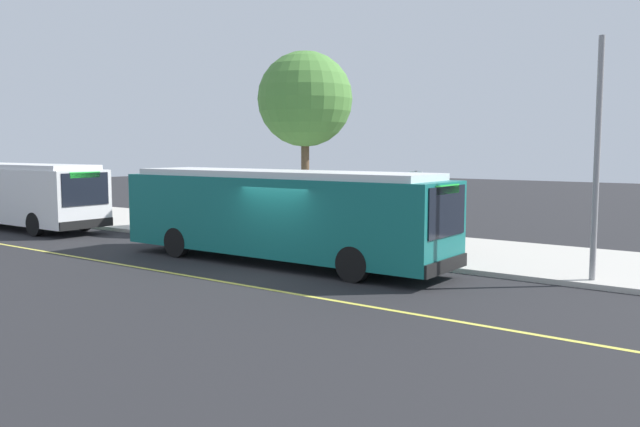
% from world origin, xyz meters
% --- Properties ---
extents(ground_plane, '(120.00, 120.00, 0.00)m').
position_xyz_m(ground_plane, '(0.00, 0.00, 0.00)').
color(ground_plane, '#232326').
extents(sidewalk_curb, '(44.00, 6.40, 0.15)m').
position_xyz_m(sidewalk_curb, '(0.00, 6.00, 0.07)').
color(sidewalk_curb, '#B7B2A8').
rests_on(sidewalk_curb, ground_plane).
extents(lane_stripe_center, '(36.00, 0.14, 0.01)m').
position_xyz_m(lane_stripe_center, '(0.00, -2.20, 0.00)').
color(lane_stripe_center, '#E0D64C').
rests_on(lane_stripe_center, ground_plane).
extents(transit_bus_main, '(11.69, 2.70, 2.95)m').
position_xyz_m(transit_bus_main, '(-0.89, 1.01, 1.62)').
color(transit_bus_main, '#146B66').
rests_on(transit_bus_main, ground_plane).
extents(transit_bus_second, '(10.09, 2.67, 2.95)m').
position_xyz_m(transit_bus_second, '(-16.30, 0.98, 1.61)').
color(transit_bus_second, white).
rests_on(transit_bus_second, ground_plane).
extents(bus_shelter, '(2.90, 1.60, 2.48)m').
position_xyz_m(bus_shelter, '(0.33, 5.41, 1.92)').
color(bus_shelter, '#333338').
rests_on(bus_shelter, sidewalk_curb).
extents(waiting_bench, '(1.60, 0.48, 0.95)m').
position_xyz_m(waiting_bench, '(0.77, 5.34, 0.63)').
color(waiting_bench, brown).
rests_on(waiting_bench, sidewalk_curb).
extents(route_sign_post, '(0.44, 0.08, 2.80)m').
position_xyz_m(route_sign_post, '(2.71, 3.40, 1.96)').
color(route_sign_post, '#333338').
rests_on(route_sign_post, sidewalk_curb).
extents(street_tree_near_shelter, '(4.17, 4.17, 7.74)m').
position_xyz_m(street_tree_near_shelter, '(-5.33, 8.09, 5.78)').
color(street_tree_near_shelter, brown).
rests_on(street_tree_near_shelter, sidewalk_curb).
extents(utility_pole, '(0.16, 0.16, 6.40)m').
position_xyz_m(utility_pole, '(8.06, 3.34, 3.35)').
color(utility_pole, gray).
rests_on(utility_pole, sidewalk_curb).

